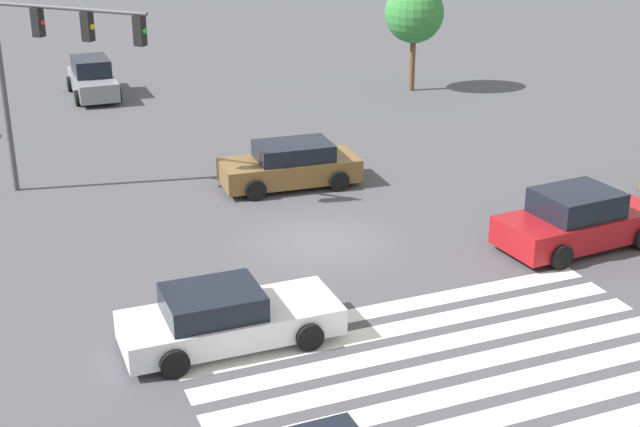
{
  "coord_description": "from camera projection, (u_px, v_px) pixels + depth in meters",
  "views": [
    {
      "loc": [
        -8.53,
        -21.03,
        9.84
      ],
      "look_at": [
        0.0,
        0.0,
        0.82
      ],
      "focal_mm": 50.0,
      "sensor_mm": 36.0,
      "label": 1
    }
  ],
  "objects": [
    {
      "name": "car_2",
      "position": [
        290.0,
        165.0,
        28.67
      ],
      "size": [
        4.53,
        2.3,
        1.44
      ],
      "rotation": [
        0.0,
        0.0,
        3.07
      ],
      "color": "brown",
      "rests_on": "ground_plane"
    },
    {
      "name": "car_5",
      "position": [
        226.0,
        318.0,
        19.29
      ],
      "size": [
        4.76,
        2.11,
        1.32
      ],
      "rotation": [
        0.0,
        0.0,
        -0.01
      ],
      "color": "silver",
      "rests_on": "ground_plane"
    },
    {
      "name": "ground_plane",
      "position": [
        320.0,
        241.0,
        24.72
      ],
      "size": [
        132.48,
        132.48,
        0.0
      ],
      "primitive_type": "plane",
      "color": "#47474C"
    },
    {
      "name": "traffic_signal_mast",
      "position": [
        49.0,
        54.0,
        26.19
      ],
      "size": [
        3.95,
        3.95,
        6.16
      ],
      "rotation": [
        0.0,
        0.0,
        -0.79
      ],
      "color": "#47474C",
      "rests_on": "ground_plane"
    },
    {
      "name": "tree_corner_b",
      "position": [
        414.0,
        13.0,
        39.65
      ],
      "size": [
        2.66,
        2.66,
        4.84
      ],
      "color": "brown",
      "rests_on": "ground_plane"
    },
    {
      "name": "crosswalk_markings",
      "position": [
        449.0,
        368.0,
        18.54
      ],
      "size": [
        10.66,
        6.3,
        0.01
      ],
      "rotation": [
        0.0,
        0.0,
        1.57
      ],
      "color": "silver",
      "rests_on": "ground_plane"
    },
    {
      "name": "car_3",
      "position": [
        92.0,
        79.0,
        39.62
      ],
      "size": [
        1.98,
        4.51,
        1.71
      ],
      "rotation": [
        0.0,
        0.0,
        -1.58
      ],
      "color": "gray",
      "rests_on": "ground_plane"
    },
    {
      "name": "car_4",
      "position": [
        578.0,
        221.0,
        24.15
      ],
      "size": [
        4.75,
        2.42,
        1.62
      ],
      "rotation": [
        0.0,
        0.0,
        0.08
      ],
      "color": "maroon",
      "rests_on": "ground_plane"
    }
  ]
}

